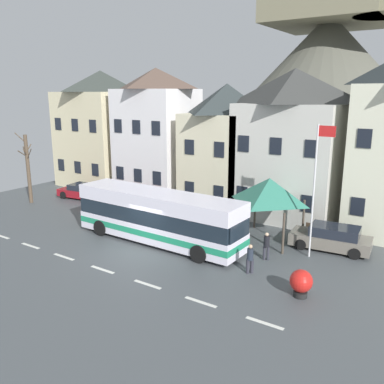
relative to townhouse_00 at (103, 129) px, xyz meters
The scene contains 17 objects.
ground_plane 20.06m from the townhouse_00, 39.91° to the right, with size 40.00×60.00×0.07m.
townhouse_00 is the anchor object (origin of this frame).
townhouse_01 7.37m from the townhouse_00, ahead, with size 6.02×5.20×10.84m.
townhouse_02 13.77m from the townhouse_00, ahead, with size 5.09×6.52×9.51m.
townhouse_03 19.26m from the townhouse_00, ahead, with size 6.96×5.76×10.46m.
hilltop_castle 25.15m from the townhouse_00, 51.29° to the left, with size 32.83×32.83×25.74m.
transit_bus 18.25m from the townhouse_00, 34.38° to the right, with size 11.14×2.78×3.10m.
bus_shelter 21.03m from the townhouse_00, 16.64° to the right, with size 3.60×3.60×3.88m.
parked_car_00 24.84m from the townhouse_00, 12.94° to the right, with size 4.59×2.29×1.43m.
parked_car_01 7.75m from the townhouse_00, 62.00° to the right, with size 4.47×2.38×1.23m.
parked_car_02 10.73m from the townhouse_00, 32.95° to the right, with size 3.87×1.92×1.30m.
pedestrian_00 23.52m from the townhouse_00, 22.84° to the right, with size 0.33×0.31×1.56m.
pedestrian_01 24.38m from the townhouse_00, 27.27° to the right, with size 0.34×0.32×1.52m.
public_bench 23.36m from the townhouse_00, 10.35° to the right, with size 1.41×0.48×0.87m.
flagpole 24.28m from the townhouse_00, 17.30° to the right, with size 0.95×0.10×7.29m.
harbour_buoy 27.43m from the townhouse_00, 26.22° to the right, with size 1.02×1.02×1.27m.
bare_tree_00 9.09m from the townhouse_00, 88.12° to the right, with size 1.90×1.58×5.77m.
Camera 1 is at (14.67, -16.04, 8.88)m, focal length 38.31 mm.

